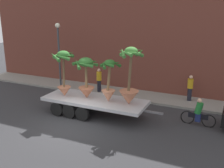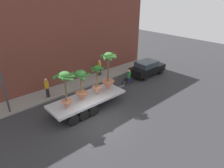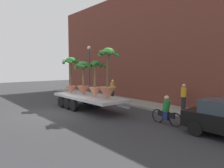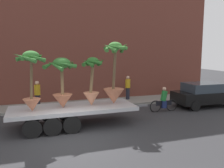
{
  "view_description": "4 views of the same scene",
  "coord_description": "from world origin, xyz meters",
  "px_view_note": "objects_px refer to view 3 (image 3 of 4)",
  "views": [
    {
      "loc": [
        7.35,
        -10.71,
        6.1
      ],
      "look_at": [
        1.21,
        2.52,
        1.83
      ],
      "focal_mm": 42.46,
      "sensor_mm": 36.0,
      "label": 1
    },
    {
      "loc": [
        -6.95,
        -9.09,
        8.38
      ],
      "look_at": [
        2.87,
        1.94,
        1.35
      ],
      "focal_mm": 31.47,
      "sensor_mm": 36.0,
      "label": 2
    },
    {
      "loc": [
        12.09,
        -5.82,
        2.97
      ],
      "look_at": [
        2.34,
        2.46,
        1.89
      ],
      "focal_mm": 32.62,
      "sensor_mm": 36.0,
      "label": 3
    },
    {
      "loc": [
        -1.4,
        -9.38,
        3.74
      ],
      "look_at": [
        2.47,
        2.29,
        1.95
      ],
      "focal_mm": 38.09,
      "sensor_mm": 36.0,
      "label": 4
    }
  ],
  "objects_px": {
    "flatbed_trailer": "(86,98)",
    "pedestrian_near_gate": "(113,89)",
    "potted_palm_front": "(95,80)",
    "potted_palm_middle": "(108,79)",
    "street_lamp": "(89,64)",
    "cyclist": "(166,112)",
    "pedestrian_far_left": "(184,96)",
    "potted_palm_rear": "(83,78)",
    "potted_palm_extra": "(71,73)"
  },
  "relations": [
    {
      "from": "flatbed_trailer",
      "to": "pedestrian_near_gate",
      "type": "bearing_deg",
      "value": 110.25
    },
    {
      "from": "flatbed_trailer",
      "to": "potted_palm_front",
      "type": "xyz_separation_m",
      "value": [
        1.22,
        -0.04,
        1.32
      ]
    },
    {
      "from": "potted_palm_middle",
      "to": "street_lamp",
      "type": "xyz_separation_m",
      "value": [
        -6.92,
        3.32,
        1.01
      ]
    },
    {
      "from": "flatbed_trailer",
      "to": "street_lamp",
      "type": "bearing_deg",
      "value": 143.44
    },
    {
      "from": "cyclist",
      "to": "street_lamp",
      "type": "xyz_separation_m",
      "value": [
        -10.45,
        2.29,
        2.56
      ]
    },
    {
      "from": "flatbed_trailer",
      "to": "pedestrian_near_gate",
      "type": "relative_size",
      "value": 4.13
    },
    {
      "from": "flatbed_trailer",
      "to": "pedestrian_near_gate",
      "type": "distance_m",
      "value": 3.86
    },
    {
      "from": "potted_palm_front",
      "to": "street_lamp",
      "type": "height_order",
      "value": "street_lamp"
    },
    {
      "from": "potted_palm_middle",
      "to": "pedestrian_far_left",
      "type": "relative_size",
      "value": 1.84
    },
    {
      "from": "potted_palm_front",
      "to": "pedestrian_near_gate",
      "type": "bearing_deg",
      "value": 124.93
    },
    {
      "from": "pedestrian_near_gate",
      "to": "street_lamp",
      "type": "bearing_deg",
      "value": -175.27
    },
    {
      "from": "potted_palm_rear",
      "to": "pedestrian_far_left",
      "type": "relative_size",
      "value": 1.4
    },
    {
      "from": "pedestrian_far_left",
      "to": "pedestrian_near_gate",
      "type": "bearing_deg",
      "value": -172.7
    },
    {
      "from": "flatbed_trailer",
      "to": "cyclist",
      "type": "bearing_deg",
      "value": 10.13
    },
    {
      "from": "cyclist",
      "to": "street_lamp",
      "type": "bearing_deg",
      "value": 167.63
    },
    {
      "from": "potted_palm_rear",
      "to": "pedestrian_near_gate",
      "type": "height_order",
      "value": "potted_palm_rear"
    },
    {
      "from": "potted_palm_rear",
      "to": "street_lamp",
      "type": "xyz_separation_m",
      "value": [
        -4.29,
        3.39,
        1.03
      ]
    },
    {
      "from": "potted_palm_front",
      "to": "cyclist",
      "type": "distance_m",
      "value": 5.04
    },
    {
      "from": "flatbed_trailer",
      "to": "potted_palm_middle",
      "type": "distance_m",
      "value": 2.81
    },
    {
      "from": "potted_palm_middle",
      "to": "street_lamp",
      "type": "relative_size",
      "value": 0.65
    },
    {
      "from": "potted_palm_front",
      "to": "pedestrian_near_gate",
      "type": "distance_m",
      "value": 4.58
    },
    {
      "from": "potted_palm_middle",
      "to": "potted_palm_front",
      "type": "xyz_separation_m",
      "value": [
        -1.18,
        -0.07,
        -0.14
      ]
    },
    {
      "from": "cyclist",
      "to": "pedestrian_near_gate",
      "type": "distance_m",
      "value": 7.71
    },
    {
      "from": "potted_palm_extra",
      "to": "street_lamp",
      "type": "relative_size",
      "value": 0.56
    },
    {
      "from": "potted_palm_rear",
      "to": "potted_palm_middle",
      "type": "xyz_separation_m",
      "value": [
        2.63,
        0.07,
        0.02
      ]
    },
    {
      "from": "pedestrian_near_gate",
      "to": "cyclist",
      "type": "bearing_deg",
      "value": -19.37
    },
    {
      "from": "street_lamp",
      "to": "potted_palm_middle",
      "type": "bearing_deg",
      "value": -25.63
    },
    {
      "from": "potted_palm_middle",
      "to": "potted_palm_extra",
      "type": "xyz_separation_m",
      "value": [
        -4.01,
        -0.29,
        0.26
      ]
    },
    {
      "from": "potted_palm_extra",
      "to": "pedestrian_far_left",
      "type": "distance_m",
      "value": 8.17
    },
    {
      "from": "potted_palm_middle",
      "to": "potted_palm_front",
      "type": "bearing_deg",
      "value": -176.59
    },
    {
      "from": "pedestrian_near_gate",
      "to": "pedestrian_far_left",
      "type": "relative_size",
      "value": 1.0
    },
    {
      "from": "flatbed_trailer",
      "to": "pedestrian_near_gate",
      "type": "xyz_separation_m",
      "value": [
        -1.33,
        3.61,
        0.28
      ]
    },
    {
      "from": "potted_palm_middle",
      "to": "pedestrian_near_gate",
      "type": "xyz_separation_m",
      "value": [
        -3.73,
        3.58,
        -1.18
      ]
    },
    {
      "from": "potted_palm_front",
      "to": "flatbed_trailer",
      "type": "bearing_deg",
      "value": 178.15
    },
    {
      "from": "flatbed_trailer",
      "to": "potted_palm_extra",
      "type": "xyz_separation_m",
      "value": [
        -1.6,
        -0.26,
        1.72
      ]
    },
    {
      "from": "pedestrian_near_gate",
      "to": "potted_palm_rear",
      "type": "bearing_deg",
      "value": -73.23
    },
    {
      "from": "potted_palm_middle",
      "to": "cyclist",
      "type": "xyz_separation_m",
      "value": [
        3.53,
        1.03,
        -1.56
      ]
    },
    {
      "from": "potted_palm_rear",
      "to": "street_lamp",
      "type": "relative_size",
      "value": 0.49
    },
    {
      "from": "flatbed_trailer",
      "to": "cyclist",
      "type": "distance_m",
      "value": 6.03
    },
    {
      "from": "cyclist",
      "to": "flatbed_trailer",
      "type": "bearing_deg",
      "value": -169.87
    },
    {
      "from": "flatbed_trailer",
      "to": "pedestrian_far_left",
      "type": "relative_size",
      "value": 4.13
    },
    {
      "from": "pedestrian_near_gate",
      "to": "street_lamp",
      "type": "xyz_separation_m",
      "value": [
        -3.19,
        -0.26,
        2.19
      ]
    },
    {
      "from": "pedestrian_near_gate",
      "to": "street_lamp",
      "type": "distance_m",
      "value": 3.87
    },
    {
      "from": "flatbed_trailer",
      "to": "cyclist",
      "type": "xyz_separation_m",
      "value": [
        5.93,
        1.06,
        -0.09
      ]
    },
    {
      "from": "cyclist",
      "to": "pedestrian_far_left",
      "type": "xyz_separation_m",
      "value": [
        -1.0,
        3.36,
        0.37
      ]
    },
    {
      "from": "flatbed_trailer",
      "to": "potted_palm_front",
      "type": "bearing_deg",
      "value": -1.85
    },
    {
      "from": "cyclist",
      "to": "pedestrian_near_gate",
      "type": "height_order",
      "value": "pedestrian_near_gate"
    },
    {
      "from": "potted_palm_extra",
      "to": "street_lamp",
      "type": "height_order",
      "value": "street_lamp"
    },
    {
      "from": "potted_palm_middle",
      "to": "potted_palm_front",
      "type": "relative_size",
      "value": 1.31
    },
    {
      "from": "flatbed_trailer",
      "to": "potted_palm_rear",
      "type": "distance_m",
      "value": 1.46
    }
  ]
}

